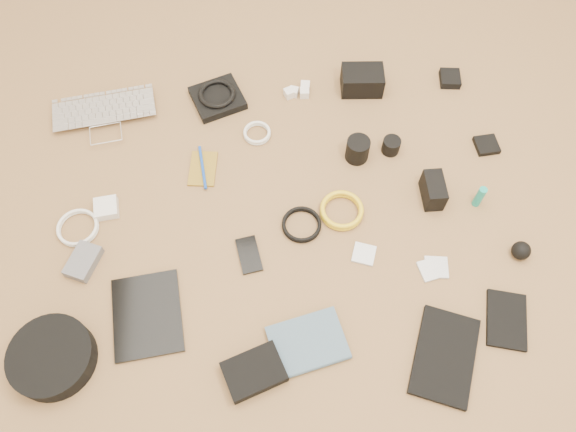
{
  "coord_description": "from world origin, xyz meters",
  "views": [
    {
      "loc": [
        -0.04,
        -0.8,
        1.46
      ],
      "look_at": [
        0.03,
        -0.02,
        0.02
      ],
      "focal_mm": 35.0,
      "sensor_mm": 36.0,
      "label": 1
    }
  ],
  "objects": [
    {
      "name": "laptop",
      "position": [
        -0.54,
        0.38,
        0.01
      ],
      "size": [
        0.36,
        0.27,
        0.03
      ],
      "primitive_type": "imported",
      "rotation": [
        0.0,
        0.0,
        0.14
      ],
      "color": "silver",
      "rests_on": "ground"
    },
    {
      "name": "headphone_pouch",
      "position": [
        -0.17,
        0.45,
        0.01
      ],
      "size": [
        0.2,
        0.19,
        0.03
      ],
      "primitive_type": "cube",
      "rotation": [
        0.0,
        0.0,
        0.35
      ],
      "color": "black",
      "rests_on": "ground"
    },
    {
      "name": "headphones",
      "position": [
        -0.17,
        0.45,
        0.04
      ],
      "size": [
        0.16,
        0.16,
        0.02
      ],
      "primitive_type": "torus",
      "rotation": [
        0.0,
        0.0,
        -0.4
      ],
      "color": "black",
      "rests_on": "headphone_pouch"
    },
    {
      "name": "charger_a",
      "position": [
        0.07,
        0.45,
        0.01
      ],
      "size": [
        0.04,
        0.04,
        0.03
      ],
      "primitive_type": "cube",
      "rotation": [
        0.0,
        0.0,
        0.37
      ],
      "color": "silver",
      "rests_on": "ground"
    },
    {
      "name": "charger_b",
      "position": [
        0.12,
        0.47,
        0.01
      ],
      "size": [
        0.03,
        0.03,
        0.03
      ],
      "primitive_type": "cube",
      "rotation": [
        0.0,
        0.0,
        -0.15
      ],
      "color": "silver",
      "rests_on": "ground"
    },
    {
      "name": "charger_c",
      "position": [
        0.12,
        0.44,
        0.01
      ],
      "size": [
        0.03,
        0.03,
        0.03
      ],
      "primitive_type": "cube",
      "rotation": [
        0.0,
        0.0,
        -0.04
      ],
      "color": "silver",
      "rests_on": "ground"
    },
    {
      "name": "charger_d",
      "position": [
        0.08,
        0.45,
        0.01
      ],
      "size": [
        0.04,
        0.04,
        0.03
      ],
      "primitive_type": "cube",
      "rotation": [
        0.0,
        0.0,
        -0.34
      ],
      "color": "silver",
      "rests_on": "ground"
    },
    {
      "name": "dslr_camera",
      "position": [
        0.31,
        0.46,
        0.04
      ],
      "size": [
        0.14,
        0.1,
        0.08
      ],
      "primitive_type": "cube",
      "rotation": [
        0.0,
        0.0,
        -0.07
      ],
      "color": "black",
      "rests_on": "ground"
    },
    {
      "name": "lens_pouch",
      "position": [
        0.62,
        0.47,
        0.01
      ],
      "size": [
        0.07,
        0.08,
        0.03
      ],
      "primitive_type": "cube",
      "rotation": [
        0.0,
        0.0,
        -0.11
      ],
      "color": "black",
      "rests_on": "ground"
    },
    {
      "name": "notebook_olive",
      "position": [
        -0.22,
        0.18,
        0.0
      ],
      "size": [
        0.1,
        0.13,
        0.01
      ],
      "primitive_type": "cube",
      "rotation": [
        0.0,
        0.0,
        -0.12
      ],
      "color": "olive",
      "rests_on": "ground"
    },
    {
      "name": "pen_blue",
      "position": [
        -0.22,
        0.18,
        0.01
      ],
      "size": [
        0.03,
        0.16,
        0.01
      ],
      "primitive_type": "cylinder",
      "rotation": [
        1.57,
        0.0,
        0.11
      ],
      "color": "#1644B5",
      "rests_on": "notebook_olive"
    },
    {
      "name": "cable_white_a",
      "position": [
        -0.05,
        0.29,
        0.01
      ],
      "size": [
        0.11,
        0.11,
        0.01
      ],
      "primitive_type": "torus",
      "rotation": [
        0.0,
        0.0,
        0.38
      ],
      "color": "white",
      "rests_on": "ground"
    },
    {
      "name": "lens_a",
      "position": [
        0.26,
        0.19,
        0.04
      ],
      "size": [
        0.07,
        0.07,
        0.08
      ],
      "primitive_type": "cylinder",
      "rotation": [
        0.0,
        0.0,
        0.03
      ],
      "color": "black",
      "rests_on": "ground"
    },
    {
      "name": "lens_b",
      "position": [
        0.37,
        0.2,
        0.03
      ],
      "size": [
        0.07,
        0.07,
        0.05
      ],
      "primitive_type": "cylinder",
      "rotation": [
        0.0,
        0.0,
        -0.3
      ],
      "color": "black",
      "rests_on": "ground"
    },
    {
      "name": "card_reader",
      "position": [
        0.67,
        0.19,
        0.01
      ],
      "size": [
        0.07,
        0.07,
        0.02
      ],
      "primitive_type": "cube",
      "rotation": [
        0.0,
        0.0,
        0.08
      ],
      "color": "black",
      "rests_on": "ground"
    },
    {
      "name": "power_brick",
      "position": [
        -0.51,
        0.05,
        0.01
      ],
      "size": [
        0.07,
        0.07,
        0.03
      ],
      "primitive_type": "cube",
      "rotation": [
        0.0,
        0.0,
        0.12
      ],
      "color": "silver",
      "rests_on": "ground"
    },
    {
      "name": "cable_white_b",
      "position": [
        -0.59,
        -0.0,
        0.01
      ],
      "size": [
        0.15,
        0.15,
        0.01
      ],
      "primitive_type": "torus",
      "rotation": [
        0.0,
        0.0,
        -0.32
      ],
      "color": "white",
      "rests_on": "ground"
    },
    {
      "name": "cable_black",
      "position": [
        0.06,
        -0.05,
        0.01
      ],
      "size": [
        0.15,
        0.15,
        0.01
      ],
      "primitive_type": "torus",
      "rotation": [
        0.0,
        0.0,
        -0.36
      ],
      "color": "black",
      "rests_on": "ground"
    },
    {
      "name": "cable_yellow",
      "position": [
        0.19,
        -0.01,
        0.01
      ],
      "size": [
        0.13,
        0.13,
        0.01
      ],
      "primitive_type": "torus",
      "rotation": [
        0.0,
        0.0,
        0.03
      ],
      "color": "yellow",
      "rests_on": "ground"
    },
    {
      "name": "flash",
      "position": [
        0.46,
        0.02,
        0.04
      ],
      "size": [
        0.06,
        0.1,
        0.08
      ],
      "primitive_type": "cube",
      "rotation": [
        0.0,
        0.0,
        -0.0
      ],
      "color": "black",
      "rests_on": "ground"
    },
    {
      "name": "lens_cleaner",
      "position": [
        0.59,
        -0.01,
        0.04
      ],
      "size": [
        0.03,
        0.03,
        0.08
      ],
      "primitive_type": "cylinder",
      "rotation": [
        0.0,
        0.0,
        -0.25
      ],
      "color": "teal",
      "rests_on": "ground"
    },
    {
      "name": "battery_charger",
      "position": [
        -0.56,
        -0.12,
        0.02
      ],
      "size": [
        0.11,
        0.13,
        0.03
      ],
      "primitive_type": "cube",
      "rotation": [
        0.0,
        0.0,
        -0.41
      ],
      "color": "#5B5B60",
      "rests_on": "ground"
    },
    {
      "name": "tablet",
      "position": [
        -0.38,
        -0.28,
        0.01
      ],
      "size": [
        0.21,
        0.25,
        0.01
      ],
      "primitive_type": "cube",
      "rotation": [
        0.0,
        0.0,
        0.11
      ],
      "color": "black",
      "rests_on": "ground"
    },
    {
      "name": "phone",
      "position": [
        -0.09,
        -0.13,
        0.0
      ],
      "size": [
        0.08,
        0.12,
        0.01
      ],
      "primitive_type": "cube",
      "rotation": [
        0.0,
        0.0,
        0.17
      ],
      "color": "black",
      "rests_on": "ground"
    },
    {
      "name": "filter_case_left",
      "position": [
        0.23,
        -0.15,
        0.0
      ],
      "size": [
        0.08,
        0.08,
        0.01
      ],
      "primitive_type": "cube",
      "rotation": [
        0.0,
        0.0,
        -0.34
      ],
      "color": "silver",
      "rests_on": "ground"
    },
    {
      "name": "filter_case_mid",
      "position": [
        0.43,
        -0.21,
        0.0
      ],
      "size": [
        0.07,
        0.07,
        0.01
      ],
      "primitive_type": "cube",
      "rotation": [
        0.0,
        0.0,
        -0.13
      ],
      "color": "silver",
      "rests_on": "ground"
    },
    {
      "name": "filter_case_right",
      "position": [
        0.41,
        -0.21,
        0.0
      ],
      "size": [
        0.07,
        0.07,
        0.01
      ],
      "primitive_type": "cube",
      "rotation": [
        0.0,
        0.0,
        0.21
      ],
      "color": "silver",
      "rests_on": "ground"
    },
    {
      "name": "air_blower",
      "position": [
        0.67,
        -0.19,
        0.03
      ],
      "size": [
        0.07,
        0.07,
        0.05
      ],
      "primitive_type": "sphere",
      "rotation": [
        0.0,
        0.0,
        0.36
      ],
      "color": "black",
      "rests_on": "ground"
    },
    {
      "name": "headphone_case",
      "position": [
        -0.61,
        -0.39,
        0.03
      ],
      "size": [
        0.23,
        0.23,
        0.06
      ],
      "primitive_type": "cylinder",
      "rotation": [
        0.0,
        0.0,
        0.07
      ],
      "color": "black",
      "rests_on": "ground"
    },
    {
      "name": "drive_case",
      "position": [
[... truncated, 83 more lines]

